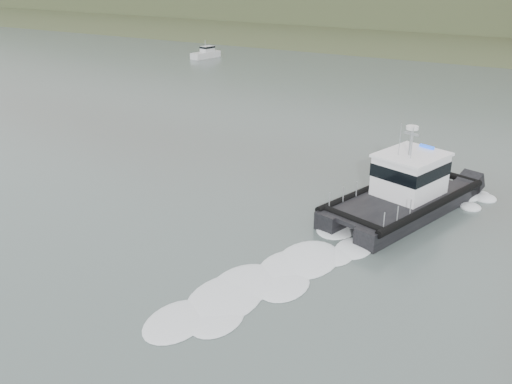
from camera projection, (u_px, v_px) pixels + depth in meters
ground at (168, 275)px, 29.32m from camera, size 400.00×400.00×0.00m
patrol_boat at (405, 190)px, 36.14m from camera, size 7.84×12.78×5.83m
motorboat at (206, 53)px, 91.85m from camera, size 2.76×5.46×2.87m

